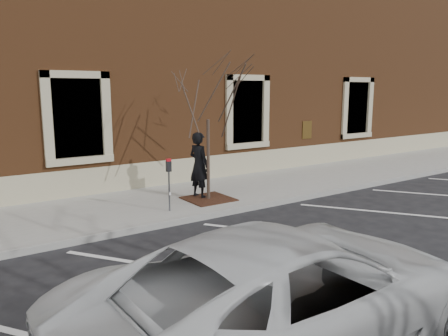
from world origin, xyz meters
TOP-DOWN VIEW (x-y plane):
  - ground at (0.00, 0.00)m, footprint 120.00×120.00m
  - sidewalk_near at (0.00, 1.75)m, footprint 40.00×3.50m
  - curb_near at (0.00, -0.05)m, footprint 40.00×0.12m
  - parking_stripes at (0.00, -2.20)m, footprint 28.00×4.40m
  - building_civic at (0.00, 7.74)m, footprint 40.00×8.62m
  - man at (-0.28, 1.44)m, footprint 0.59×0.77m
  - parking_meter at (-1.64, 0.66)m, footprint 0.12×0.09m
  - tree_grate at (-0.19, 1.09)m, footprint 1.23×1.23m
  - sapling at (-0.19, 1.09)m, footprint 2.44×2.44m
  - white_truck at (-3.12, -5.33)m, footprint 5.75×2.82m

SIDE VIEW (x-z plane):
  - ground at x=0.00m, z-range 0.00..0.00m
  - parking_stripes at x=0.00m, z-range 0.00..0.01m
  - sidewalk_near at x=0.00m, z-range 0.00..0.15m
  - curb_near at x=0.00m, z-range 0.00..0.15m
  - tree_grate at x=-0.19m, z-range 0.15..0.18m
  - white_truck at x=-3.12m, z-range 0.00..1.57m
  - parking_meter at x=-1.64m, z-range 0.41..1.75m
  - man at x=-0.28m, z-range 0.15..2.03m
  - sapling at x=-0.19m, z-range 0.96..5.04m
  - building_civic at x=0.00m, z-range 0.00..8.00m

